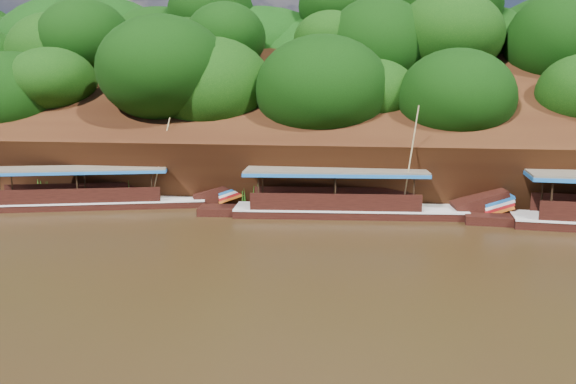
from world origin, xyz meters
name	(u,v)px	position (x,y,z in m)	size (l,w,h in m)	color
ground	(352,259)	(0.00, 0.00, 0.00)	(160.00, 160.00, 0.00)	black
riverbank	(367,152)	(-0.01, 22.73, 1.89)	(120.00, 30.06, 19.40)	black
boat_1	(363,206)	(0.17, 8.06, 0.57)	(14.69, 3.61, 6.38)	black
boat_2	(109,198)	(-14.40, 8.12, 0.52)	(14.68, 6.09, 5.56)	black
reeds	(311,193)	(-2.86, 9.62, 0.92)	(49.52, 2.08, 2.09)	#2A6419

